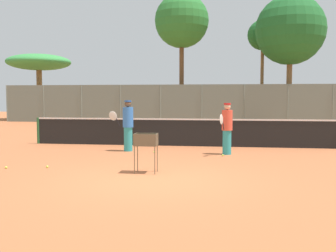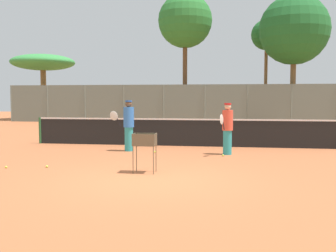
{
  "view_description": "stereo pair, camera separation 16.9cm",
  "coord_description": "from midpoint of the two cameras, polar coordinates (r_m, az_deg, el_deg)",
  "views": [
    {
      "loc": [
        1.59,
        -8.69,
        1.88
      ],
      "look_at": [
        -0.11,
        3.3,
        1.0
      ],
      "focal_mm": 42.0,
      "sensor_mm": 36.0,
      "label": 1
    },
    {
      "loc": [
        1.76,
        -8.66,
        1.88
      ],
      "look_at": [
        -0.11,
        3.3,
        1.0
      ],
      "focal_mm": 42.0,
      "sensor_mm": 36.0,
      "label": 2
    }
  ],
  "objects": [
    {
      "name": "ball_cart",
      "position": [
        9.81,
        -2.92,
        -2.44
      ],
      "size": [
        0.56,
        0.41,
        0.99
      ],
      "color": "brown",
      "rests_on": "ground_plane"
    },
    {
      "name": "ground_plane",
      "position": [
        9.03,
        -2.05,
        -7.86
      ],
      "size": [
        80.0,
        80.0,
        0.0
      ],
      "primitive_type": "plane",
      "color": "#B26038"
    },
    {
      "name": "player_red_cap",
      "position": [
        13.06,
        8.98,
        -0.27
      ],
      "size": [
        0.45,
        0.87,
        1.7
      ],
      "rotation": [
        0.0,
        0.0,
        4.35
      ],
      "color": "teal",
      "rests_on": "ground_plane"
    },
    {
      "name": "tennis_ball_1",
      "position": [
        11.32,
        -22.04,
        -5.54
      ],
      "size": [
        0.07,
        0.07,
        0.07
      ],
      "primitive_type": "sphere",
      "color": "#D1E54C",
      "rests_on": "ground_plane"
    },
    {
      "name": "back_fence",
      "position": [
        28.68,
        5.52,
        3.21
      ],
      "size": [
        30.46,
        0.08,
        2.83
      ],
      "color": "slate",
      "rests_on": "ground_plane"
    },
    {
      "name": "tennis_ball_2",
      "position": [
        15.15,
        -4.09,
        -2.85
      ],
      "size": [
        0.07,
        0.07,
        0.07
      ],
      "primitive_type": "sphere",
      "color": "#D1E54C",
      "rests_on": "ground_plane"
    },
    {
      "name": "tree_2",
      "position": [
        35.55,
        -17.56,
        8.69
      ],
      "size": [
        5.38,
        5.38,
        5.55
      ],
      "color": "brown",
      "rests_on": "ground_plane"
    },
    {
      "name": "tennis_ball_0",
      "position": [
        12.72,
        8.38,
        -4.23
      ],
      "size": [
        0.07,
        0.07,
        0.07
      ],
      "primitive_type": "sphere",
      "color": "#D1E54C",
      "rests_on": "ground_plane"
    },
    {
      "name": "tennis_net",
      "position": [
        15.19,
        2.49,
        -0.84
      ],
      "size": [
        11.89,
        0.1,
        1.07
      ],
      "color": "#26592D",
      "rests_on": "ground_plane"
    },
    {
      "name": "tree_3",
      "position": [
        32.93,
        14.24,
        12.53
      ],
      "size": [
        2.41,
        2.41,
        8.06
      ],
      "color": "brown",
      "rests_on": "ground_plane"
    },
    {
      "name": "tree_0",
      "position": [
        31.45,
        17.98,
        13.1
      ],
      "size": [
        5.17,
        5.17,
        9.49
      ],
      "color": "brown",
      "rests_on": "ground_plane"
    },
    {
      "name": "parked_car",
      "position": [
        34.01,
        18.23,
        1.9
      ],
      "size": [
        4.2,
        1.7,
        1.6
      ],
      "color": "#B2B7BC",
      "rests_on": "ground_plane"
    },
    {
      "name": "player_white_outfit",
      "position": [
        13.82,
        -5.4,
        0.18
      ],
      "size": [
        0.93,
        0.37,
        1.78
      ],
      "rotation": [
        0.0,
        0.0,
        3.1
      ],
      "color": "teal",
      "rests_on": "ground_plane"
    },
    {
      "name": "tennis_ball_3",
      "position": [
        11.05,
        -16.76,
        -5.64
      ],
      "size": [
        0.07,
        0.07,
        0.07
      ],
      "primitive_type": "sphere",
      "color": "#D1E54C",
      "rests_on": "ground_plane"
    },
    {
      "name": "tennis_ball_4",
      "position": [
        13.42,
        -1.56,
        -3.76
      ],
      "size": [
        0.07,
        0.07,
        0.07
      ],
      "primitive_type": "sphere",
      "color": "#D1E54C",
      "rests_on": "ground_plane"
    },
    {
      "name": "tree_1",
      "position": [
        31.73,
        2.66,
        14.93
      ],
      "size": [
        4.22,
        4.22,
        9.98
      ],
      "color": "brown",
      "rests_on": "ground_plane"
    }
  ]
}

